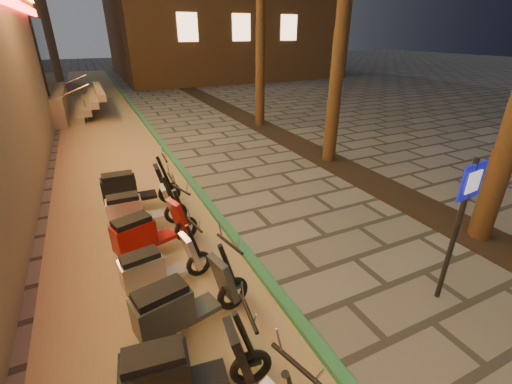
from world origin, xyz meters
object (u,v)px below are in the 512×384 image
scooter_9 (138,210)px  scooter_10 (132,189)px  scooter_6 (182,305)px  scooter_7 (157,268)px  scooter_5 (181,372)px  scooter_8 (148,232)px  pedestrian_sign (462,213)px

scooter_9 → scooter_10: (0.03, 1.02, 0.04)m
scooter_6 → scooter_7: (-0.13, 1.02, -0.07)m
scooter_7 → scooter_9: scooter_9 is taller
scooter_5 → scooter_8: (0.16, 2.98, 0.00)m
scooter_8 → scooter_9: size_ratio=1.03×
pedestrian_sign → scooter_6: size_ratio=1.35×
scooter_6 → scooter_8: scooter_6 is taller
scooter_9 → scooter_10: scooter_10 is taller
scooter_5 → scooter_6: scooter_6 is taller
scooter_8 → scooter_9: scooter_8 is taller
scooter_7 → scooter_8: (0.04, 1.02, 0.05)m
scooter_5 → scooter_8: bearing=94.3°
scooter_8 → scooter_7: bearing=-109.5°
scooter_5 → scooter_9: 3.98m
scooter_7 → scooter_9: (0.01, 2.02, 0.03)m
scooter_6 → scooter_7: size_ratio=1.15×
scooter_8 → scooter_9: (-0.03, 1.00, -0.02)m
pedestrian_sign → scooter_6: bearing=159.2°
scooter_10 → pedestrian_sign: bearing=-50.4°
pedestrian_sign → scooter_6: pedestrian_sign is taller
scooter_9 → scooter_10: size_ratio=0.92×
scooter_5 → scooter_7: size_ratio=1.11×
scooter_8 → scooter_9: 1.00m
pedestrian_sign → scooter_9: (-3.87, 4.04, -1.00)m
scooter_6 → scooter_8: (-0.09, 2.04, -0.02)m
pedestrian_sign → scooter_7: bearing=146.6°
scooter_5 → scooter_7: 1.96m
scooter_7 → scooter_9: size_ratio=0.94×
scooter_5 → scooter_7: (0.12, 1.96, -0.05)m
scooter_6 → scooter_9: size_ratio=1.08×
scooter_6 → scooter_10: (-0.09, 4.06, 0.01)m
scooter_7 → scooter_9: bearing=80.9°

